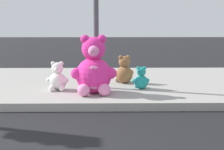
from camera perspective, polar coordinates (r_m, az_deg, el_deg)
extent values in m
cube|color=#9E9B93|center=(8.02, -9.65, -1.53)|extent=(28.00, 4.40, 0.15)
cylinder|color=#4C4C51|center=(6.99, -2.77, 10.83)|extent=(0.11, 0.11, 3.20)
sphere|color=#F22D93|center=(6.52, -3.18, -0.06)|extent=(0.71, 0.71, 0.71)
ellipsoid|color=pink|center=(6.27, -3.14, -0.44)|extent=(0.40, 0.18, 0.46)
sphere|color=#F22D93|center=(6.46, -3.22, 4.55)|extent=(0.46, 0.46, 0.46)
sphere|color=pink|center=(6.27, -3.19, 4.15)|extent=(0.21, 0.21, 0.21)
sphere|color=#F22D93|center=(6.45, -1.79, 6.20)|extent=(0.18, 0.18, 0.18)
sphere|color=#F22D93|center=(6.44, -0.19, 0.31)|extent=(0.22, 0.22, 0.22)
sphere|color=pink|center=(6.28, -1.34, -2.57)|extent=(0.24, 0.24, 0.24)
sphere|color=#F22D93|center=(6.45, -4.68, 6.18)|extent=(0.18, 0.18, 0.18)
sphere|color=#F22D93|center=(6.43, -6.16, 0.24)|extent=(0.22, 0.22, 0.22)
sphere|color=pink|center=(6.27, -4.89, -2.61)|extent=(0.24, 0.24, 0.24)
sphere|color=olive|center=(7.60, 2.13, 0.09)|extent=(0.39, 0.39, 0.39)
ellipsoid|color=tan|center=(7.73, 1.74, 0.25)|extent=(0.23, 0.15, 0.26)
sphere|color=olive|center=(7.56, 2.14, 2.29)|extent=(0.26, 0.26, 0.26)
sphere|color=tan|center=(7.66, 1.84, 2.27)|extent=(0.12, 0.12, 0.12)
sphere|color=olive|center=(7.51, 1.51, 3.04)|extent=(0.10, 0.10, 0.10)
sphere|color=olive|center=(7.57, 0.68, 0.29)|extent=(0.12, 0.12, 0.12)
sphere|color=tan|center=(7.74, 0.92, -0.71)|extent=(0.14, 0.14, 0.14)
sphere|color=olive|center=(7.58, 2.78, 3.09)|extent=(0.10, 0.10, 0.10)
sphere|color=olive|center=(7.71, 3.29, 0.43)|extent=(0.12, 0.12, 0.12)
sphere|color=tan|center=(7.81, 2.41, -0.62)|extent=(0.14, 0.14, 0.14)
sphere|color=teal|center=(6.97, 5.05, -1.20)|extent=(0.29, 0.29, 0.29)
ellipsoid|color=#7BBFBC|center=(7.07, 4.88, -1.04)|extent=(0.17, 0.08, 0.19)
sphere|color=teal|center=(6.93, 5.08, 0.58)|extent=(0.19, 0.19, 0.19)
sphere|color=#7BBFBC|center=(7.01, 4.94, 0.59)|extent=(0.09, 0.09, 0.09)
sphere|color=teal|center=(6.91, 4.54, 1.21)|extent=(0.07, 0.07, 0.07)
sphere|color=teal|center=(6.97, 3.87, -0.99)|extent=(0.09, 0.09, 0.09)
sphere|color=#7BBFBC|center=(7.09, 4.20, -1.80)|extent=(0.10, 0.10, 0.10)
sphere|color=teal|center=(6.94, 5.63, 1.22)|extent=(0.07, 0.07, 0.07)
sphere|color=teal|center=(7.03, 6.11, -0.94)|extent=(0.09, 0.09, 0.09)
sphere|color=#7BBFBC|center=(7.12, 5.47, -1.77)|extent=(0.10, 0.10, 0.10)
sphere|color=white|center=(6.92, -9.36, -1.07)|extent=(0.37, 0.37, 0.37)
ellipsoid|color=white|center=(6.79, -9.51, -1.27)|extent=(0.20, 0.08, 0.24)
sphere|color=white|center=(6.87, -9.41, 1.17)|extent=(0.24, 0.24, 0.24)
sphere|color=white|center=(6.77, -9.53, 0.93)|extent=(0.11, 0.11, 0.11)
sphere|color=white|center=(6.85, -8.74, 1.97)|extent=(0.09, 0.09, 0.09)
sphere|color=white|center=(6.84, -7.98, -0.91)|extent=(0.11, 0.11, 0.11)
sphere|color=white|center=(6.77, -8.67, -2.30)|extent=(0.13, 0.13, 0.13)
sphere|color=white|center=(6.87, -10.13, 1.95)|extent=(0.09, 0.09, 0.09)
sphere|color=white|center=(6.89, -10.84, -0.91)|extent=(0.11, 0.11, 0.11)
sphere|color=white|center=(6.80, -10.35, -2.30)|extent=(0.13, 0.13, 0.13)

